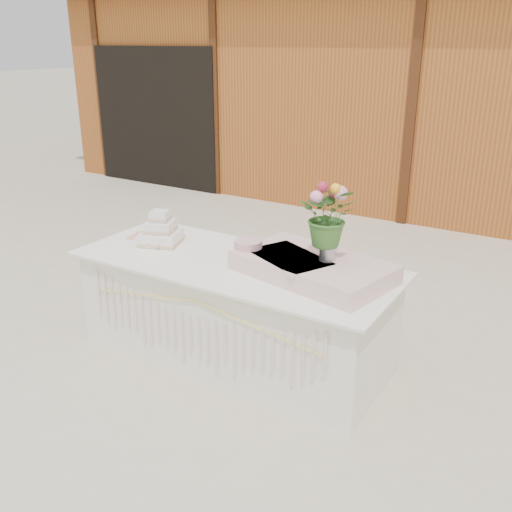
# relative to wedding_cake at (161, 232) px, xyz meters

# --- Properties ---
(ground) EXTENTS (80.00, 80.00, 0.00)m
(ground) POSITION_rel_wedding_cake_xyz_m (0.72, -0.04, -0.86)
(ground) COLOR beige
(ground) RESTS_ON ground
(barn) EXTENTS (12.60, 4.60, 3.30)m
(barn) POSITION_rel_wedding_cake_xyz_m (0.71, 5.96, 0.82)
(barn) COLOR #9B5920
(barn) RESTS_ON ground
(cake_table) EXTENTS (2.40, 1.00, 0.77)m
(cake_table) POSITION_rel_wedding_cake_xyz_m (0.72, -0.04, -0.47)
(cake_table) COLOR white
(cake_table) RESTS_ON ground
(wedding_cake) EXTENTS (0.38, 0.38, 0.27)m
(wedding_cake) POSITION_rel_wedding_cake_xyz_m (0.00, 0.00, 0.00)
(wedding_cake) COLOR white
(wedding_cake) RESTS_ON cake_table
(pink_cake_stand) EXTENTS (0.25, 0.25, 0.18)m
(pink_cake_stand) POSITION_rel_wedding_cake_xyz_m (0.83, -0.03, 0.01)
(pink_cake_stand) COLOR white
(pink_cake_stand) RESTS_ON cake_table
(satin_runner) EXTENTS (1.14, 0.80, 0.13)m
(satin_runner) POSITION_rel_wedding_cake_xyz_m (1.32, 0.02, -0.02)
(satin_runner) COLOR beige
(satin_runner) RESTS_ON cake_table
(flower_vase) EXTENTS (0.11, 0.11, 0.15)m
(flower_vase) POSITION_rel_wedding_cake_xyz_m (1.42, 0.04, 0.12)
(flower_vase) COLOR #AFB0B4
(flower_vase) RESTS_ON satin_runner
(bouquet) EXTENTS (0.46, 0.43, 0.41)m
(bouquet) POSITION_rel_wedding_cake_xyz_m (1.42, 0.04, 0.40)
(bouquet) COLOR #38692A
(bouquet) RESTS_ON flower_vase
(loose_flowers) EXTENTS (0.19, 0.36, 0.02)m
(loose_flowers) POSITION_rel_wedding_cake_xyz_m (-0.33, 0.07, -0.08)
(loose_flowers) COLOR pink
(loose_flowers) RESTS_ON cake_table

